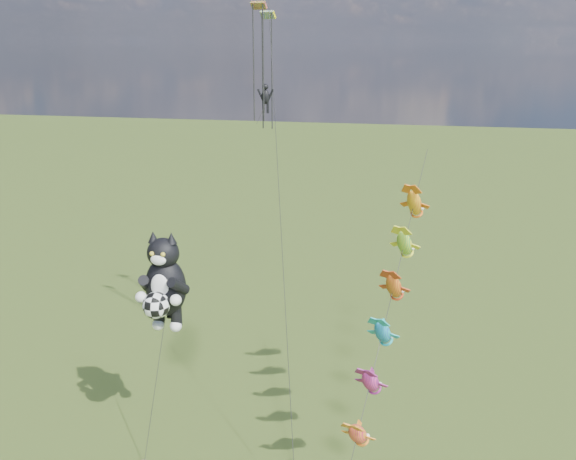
# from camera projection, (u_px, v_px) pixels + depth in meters

# --- Properties ---
(cat_kite_rig) EXTENTS (2.54, 4.20, 12.17)m
(cat_kite_rig) POSITION_uv_depth(u_px,v_px,m) (164.00, 283.00, 33.91)
(cat_kite_rig) COLOR #503C29
(cat_kite_rig) RESTS_ON ground
(fish_windsock_rig) EXTENTS (3.56, 15.62, 15.87)m
(fish_windsock_rig) POSITION_uv_depth(u_px,v_px,m) (388.00, 310.00, 31.69)
(fish_windsock_rig) COLOR #503C29
(fish_windsock_rig) RESTS_ON ground
(parafoil_rig) EXTENTS (5.88, 16.74, 25.25)m
(parafoil_rig) POSITION_uv_depth(u_px,v_px,m) (266.00, 90.00, 39.48)
(parafoil_rig) COLOR #503C29
(parafoil_rig) RESTS_ON ground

